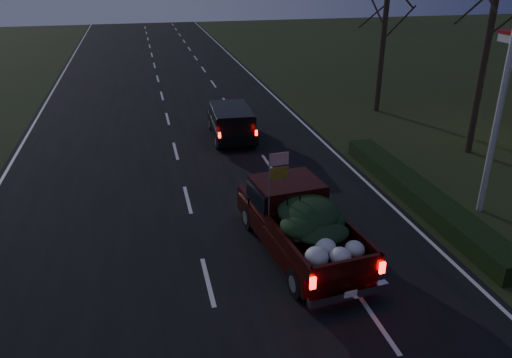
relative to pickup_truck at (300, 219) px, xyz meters
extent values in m
plane|color=black|center=(-2.77, -0.91, -1.04)|extent=(120.00, 120.00, 0.00)
cube|color=black|center=(-2.77, -0.91, -1.03)|extent=(14.00, 120.00, 0.02)
cube|color=black|center=(5.03, 2.09, -0.74)|extent=(1.00, 10.00, 0.60)
cylinder|color=silver|center=(6.73, 1.09, 3.46)|extent=(0.20, 0.20, 9.00)
cylinder|color=black|center=(9.73, 6.09, 3.21)|extent=(0.28, 0.28, 8.50)
cylinder|color=black|center=(8.73, 13.09, 2.46)|extent=(0.28, 0.28, 7.00)
cube|color=black|center=(0.00, 0.02, -0.43)|extent=(2.61, 5.30, 0.56)
cube|color=black|center=(-0.11, 0.93, 0.34)|extent=(2.06, 1.84, 0.92)
cube|color=black|center=(-0.11, 0.93, 0.44)|extent=(2.15, 1.75, 0.56)
cube|color=black|center=(0.15, -1.30, -0.12)|extent=(2.20, 3.05, 0.06)
ellipsoid|color=black|center=(0.14, -0.78, 0.34)|extent=(1.83, 2.01, 0.61)
cylinder|color=gray|center=(-0.92, -0.08, 1.05)|extent=(0.03, 0.03, 2.04)
cube|color=red|center=(-0.64, -0.05, 1.90)|extent=(0.53, 0.08, 0.35)
cube|color=gold|center=(-0.64, -0.05, 1.49)|extent=(0.53, 0.08, 0.35)
cube|color=black|center=(-0.03, 10.33, -0.49)|extent=(1.95, 4.32, 0.53)
cube|color=black|center=(-0.04, 10.11, 0.11)|extent=(1.79, 3.17, 0.71)
cube|color=black|center=(-0.04, 10.11, 0.18)|extent=(1.88, 3.08, 0.43)
camera|label=1|loc=(-4.02, -11.76, 6.68)|focal=35.00mm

